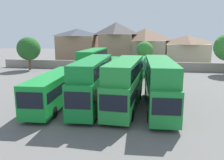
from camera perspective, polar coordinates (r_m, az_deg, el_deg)
The scene contains 16 objects.
ground at distance 41.71m, azimuth 3.19°, elevation 0.92°, with size 140.00×140.00×0.00m, color #605E5B.
depot_boundary_wall at distance 48.82m, azimuth 4.07°, elevation 3.53°, with size 56.00×0.50×1.80m, color gray.
bus_1 at distance 25.20m, azimuth -14.01°, elevation -1.90°, with size 3.12×11.64×3.40m.
bus_2 at distance 24.31m, azimuth -4.74°, elevation 0.02°, with size 2.78×11.87×5.00m.
bus_3 at distance 23.56m, azimuth 3.24°, elevation -0.37°, with size 3.27×11.38×4.97m.
bus_4 at distance 23.65m, azimuth 11.64°, elevation -0.48°, with size 3.04×12.07×5.01m.
bus_5 at distance 39.31m, azimuth -4.64°, elevation 4.36°, with size 2.85×11.99×4.93m.
bus_6 at distance 39.30m, azimuth -1.02°, elevation 3.09°, with size 2.61×10.60×3.31m.
bus_7 at distance 38.26m, azimuth 6.05°, elevation 2.98°, with size 2.99×10.93×3.54m.
bus_8 at distance 38.63m, azimuth 11.80°, elevation 2.66°, with size 3.20×10.59×3.27m.
house_terrace_left at distance 60.90m, azimuth -8.48°, elevation 8.35°, with size 9.84×7.74×8.73m.
house_terrace_centre at distance 57.62m, azimuth 1.06°, elevation 9.07°, with size 8.10×7.66×10.22m.
house_terrace_right at distance 57.79m, azimuth 8.13°, elevation 8.23°, with size 9.82×8.25×8.75m.
house_terrace_far_right at distance 58.09m, azimuth 17.90°, elevation 6.98°, with size 10.21×6.96×7.12m.
tree_left_of_lot at distance 51.56m, azimuth -19.82°, elevation 7.26°, with size 4.79×4.79×6.85m.
tree_behind_wall at distance 50.81m, azimuth 8.05°, elevation 7.36°, with size 3.53×3.53×5.91m.
Camera 1 is at (4.04, -22.81, 7.62)m, focal length 37.14 mm.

